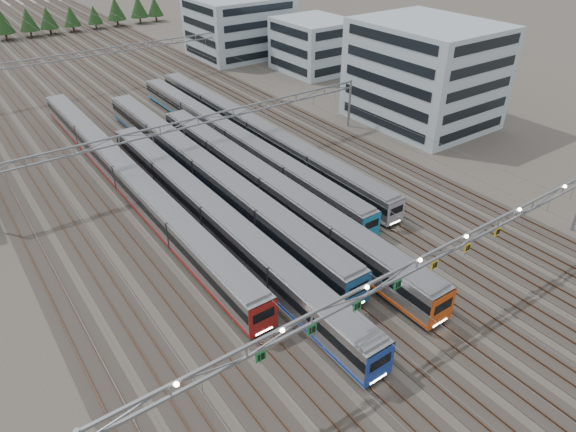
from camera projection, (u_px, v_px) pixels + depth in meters
ground at (406, 328)px, 46.89m from camera, size 400.00×400.00×0.00m
track_bed at (78, 65)px, 115.21m from camera, size 54.00×260.00×5.42m
train_a at (125, 176)px, 67.82m from camera, size 3.00×67.03×3.91m
train_b at (213, 217)px, 59.01m from camera, size 3.03×54.63×3.95m
train_c at (204, 171)px, 68.74m from camera, size 3.18×61.57×4.15m
train_d at (270, 189)px, 64.59m from camera, size 3.15×55.28×4.11m
train_e at (233, 139)px, 78.51m from camera, size 2.77×61.13×3.61m
train_f at (254, 130)px, 81.47m from camera, size 2.78×62.16×3.62m
gantry_near at (417, 267)px, 43.05m from camera, size 56.36×0.61×8.08m
gantry_mid at (199, 127)px, 71.16m from camera, size 56.36×0.36×8.00m
gantry_far at (95, 57)px, 102.26m from camera, size 56.36×0.36×8.00m
depot_bldg_south at (424, 73)px, 86.22m from camera, size 18.00×22.00×16.69m
depot_bldg_mid at (314, 45)px, 114.16m from camera, size 14.00×16.00×11.15m
depot_bldg_north at (240, 26)px, 124.86m from camera, size 22.00×18.00×13.66m
treeline at (15, 23)px, 140.92m from camera, size 87.50×5.60×7.02m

